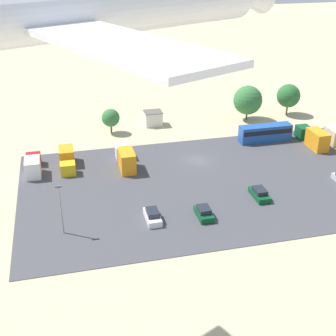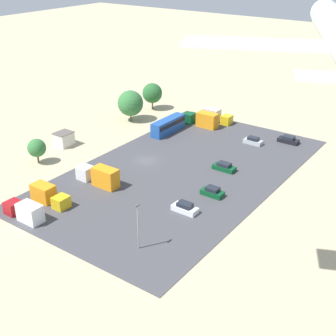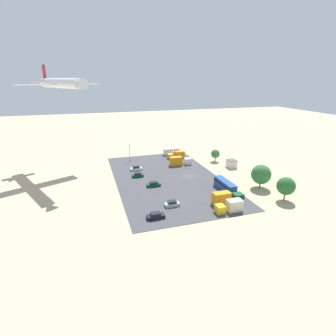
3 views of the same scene
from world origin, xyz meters
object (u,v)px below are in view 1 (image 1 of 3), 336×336
(parked_car_4, at_px, (153,216))
(parked_truck_4, at_px, (126,158))
(parked_car_0, at_px, (204,213))
(parked_truck_1, at_px, (33,165))
(shed_building, at_px, (153,118))
(parked_truck_3, at_px, (313,138))
(parked_car_2, at_px, (260,194))
(airplane, at_px, (66,13))
(bus, at_px, (265,133))
(parked_truck_0, at_px, (67,159))

(parked_car_4, distance_m, parked_truck_4, 18.26)
(parked_truck_4, bearing_deg, parked_car_0, -66.15)
(parked_car_4, distance_m, parked_truck_1, 25.87)
(shed_building, xyz_separation_m, parked_truck_3, (-27.97, 18.13, 0.13))
(parked_car_2, height_order, airplane, airplane)
(bus, bearing_deg, parked_car_4, -49.96)
(airplane, bearing_deg, parked_truck_3, 108.42)
(shed_building, distance_m, parked_car_4, 38.08)
(parked_truck_1, bearing_deg, parked_truck_0, 10.66)
(parked_car_2, xyz_separation_m, airplane, (27.80, 26.70, 31.61))
(parked_car_0, height_order, parked_truck_0, parked_truck_0)
(shed_building, xyz_separation_m, parked_truck_1, (24.75, 17.62, -0.09))
(parked_car_4, xyz_separation_m, parked_truck_3, (-35.88, -19.11, 0.92))
(parked_truck_4, relative_size, airplane, 0.26)
(shed_building, relative_size, parked_truck_3, 0.42)
(bus, height_order, parked_car_4, bus)
(parked_truck_3, height_order, parked_truck_4, parked_truck_4)
(parked_car_4, relative_size, airplane, 0.13)
(parked_car_2, xyz_separation_m, parked_truck_3, (-18.30, -16.60, 0.96))
(parked_car_4, height_order, parked_truck_4, parked_truck_4)
(parked_truck_0, height_order, parked_truck_4, parked_truck_4)
(parked_car_4, xyz_separation_m, airplane, (10.22, 24.19, 31.57))
(parked_car_2, distance_m, parked_truck_3, 24.73)
(parked_truck_0, relative_size, parked_truck_4, 0.84)
(parked_car_2, height_order, parked_truck_4, parked_truck_4)
(parked_car_4, height_order, parked_truck_3, parked_truck_3)
(parked_car_0, bearing_deg, parked_truck_4, 113.85)
(parked_car_0, height_order, airplane, airplane)
(shed_building, xyz_separation_m, parked_truck_0, (18.98, 16.53, -0.11))
(parked_truck_1, height_order, parked_truck_3, parked_truck_3)
(parked_car_2, relative_size, airplane, 0.13)
(parked_car_4, bearing_deg, parked_truck_1, -49.36)
(parked_truck_3, bearing_deg, parked_car_0, -144.92)
(parked_truck_0, bearing_deg, parked_truck_3, 178.05)
(bus, height_order, airplane, airplane)
(parked_truck_1, distance_m, parked_truck_3, 52.73)
(shed_building, relative_size, bus, 0.37)
(parked_truck_1, bearing_deg, parked_truck_4, -5.13)
(parked_car_0, xyz_separation_m, airplane, (17.65, 23.32, 31.58))
(bus, xyz_separation_m, parked_car_0, (20.28, 24.15, -1.11))
(shed_building, xyz_separation_m, parked_car_4, (7.91, 37.24, -0.78))
(shed_building, xyz_separation_m, parked_car_0, (0.47, 38.12, -0.80))
(parked_truck_0, height_order, parked_truck_1, parked_truck_1)
(parked_car_2, height_order, parked_car_4, parked_car_4)
(parked_truck_3, bearing_deg, bus, 152.97)
(airplane, bearing_deg, parked_car_4, 132.32)
(parked_car_4, bearing_deg, parked_truck_4, -86.85)
(parked_car_4, bearing_deg, parked_truck_3, -151.96)
(parked_car_2, height_order, parked_truck_1, parked_truck_1)
(parked_truck_3, distance_m, parked_truck_4, 36.90)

